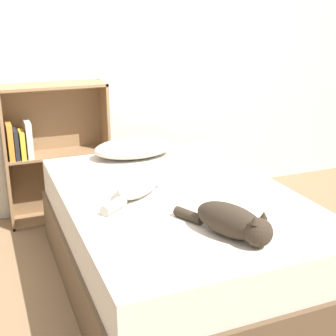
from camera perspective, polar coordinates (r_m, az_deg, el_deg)
ground_plane at (r=2.87m, az=1.07°, el=-13.74°), size 8.00×8.00×0.00m
wall_back at (r=3.72m, az=-7.40°, el=14.11°), size 8.00×0.06×2.50m
bed at (r=2.73m, az=1.11°, el=-8.70°), size 1.26×1.84×0.58m
pillow at (r=3.22m, az=-4.18°, el=2.48°), size 0.55×0.33×0.13m
cat_light at (r=2.56m, az=-3.40°, el=-2.01°), size 0.46×0.40×0.14m
cat_dark at (r=2.10m, az=8.01°, el=-6.58°), size 0.29×0.50×0.15m
bookshelf at (r=3.63m, az=-13.95°, el=2.05°), size 0.76×0.26×1.03m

